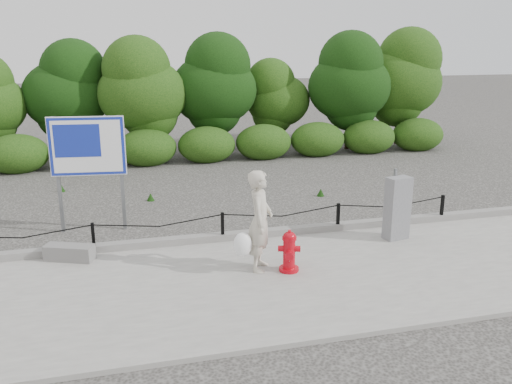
{
  "coord_description": "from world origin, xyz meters",
  "views": [
    {
      "loc": [
        -1.94,
        -10.12,
        4.03
      ],
      "look_at": [
        0.75,
        0.2,
        1.0
      ],
      "focal_mm": 38.0,
      "sensor_mm": 36.0,
      "label": 1
    }
  ],
  "objects_px": {
    "advertising_sign": "(87,151)",
    "pedestrian": "(259,222)",
    "concrete_block": "(69,253)",
    "utility_cabinet": "(397,208)",
    "fire_hydrant": "(289,252)"
  },
  "relations": [
    {
      "from": "advertising_sign",
      "to": "pedestrian",
      "type": "bearing_deg",
      "value": -39.18
    },
    {
      "from": "advertising_sign",
      "to": "concrete_block",
      "type": "bearing_deg",
      "value": -95.16
    },
    {
      "from": "concrete_block",
      "to": "advertising_sign",
      "type": "height_order",
      "value": "advertising_sign"
    },
    {
      "from": "utility_cabinet",
      "to": "advertising_sign",
      "type": "height_order",
      "value": "advertising_sign"
    },
    {
      "from": "pedestrian",
      "to": "advertising_sign",
      "type": "xyz_separation_m",
      "value": [
        -2.91,
        3.03,
        0.8
      ]
    },
    {
      "from": "fire_hydrant",
      "to": "concrete_block",
      "type": "distance_m",
      "value": 4.07
    },
    {
      "from": "pedestrian",
      "to": "utility_cabinet",
      "type": "height_order",
      "value": "pedestrian"
    },
    {
      "from": "fire_hydrant",
      "to": "advertising_sign",
      "type": "height_order",
      "value": "advertising_sign"
    },
    {
      "from": "concrete_block",
      "to": "utility_cabinet",
      "type": "height_order",
      "value": "utility_cabinet"
    },
    {
      "from": "pedestrian",
      "to": "utility_cabinet",
      "type": "xyz_separation_m",
      "value": [
        3.1,
        0.78,
        -0.23
      ]
    },
    {
      "from": "fire_hydrant",
      "to": "advertising_sign",
      "type": "bearing_deg",
      "value": 153.84
    },
    {
      "from": "fire_hydrant",
      "to": "advertising_sign",
      "type": "xyz_separation_m",
      "value": [
        -3.4,
        3.24,
        1.32
      ]
    },
    {
      "from": "fire_hydrant",
      "to": "pedestrian",
      "type": "height_order",
      "value": "pedestrian"
    },
    {
      "from": "concrete_block",
      "to": "advertising_sign",
      "type": "relative_size",
      "value": 0.36
    },
    {
      "from": "fire_hydrant",
      "to": "utility_cabinet",
      "type": "xyz_separation_m",
      "value": [
        2.61,
        0.99,
        0.29
      ]
    }
  ]
}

